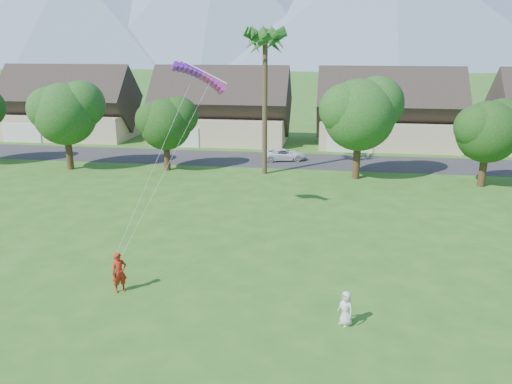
% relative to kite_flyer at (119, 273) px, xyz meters
% --- Properties ---
extents(ground, '(500.00, 500.00, 0.00)m').
position_rel_kite_flyer_xyz_m(ground, '(5.74, -5.51, -0.97)').
color(ground, '#2D6019').
rests_on(ground, ground).
extents(street, '(90.00, 7.00, 0.01)m').
position_rel_kite_flyer_xyz_m(street, '(5.74, 28.49, -0.96)').
color(street, '#2D2D30').
rests_on(street, ground).
extents(kite_flyer, '(0.84, 0.81, 1.93)m').
position_rel_kite_flyer_xyz_m(kite_flyer, '(0.00, 0.00, 0.00)').
color(kite_flyer, '#A82213').
rests_on(kite_flyer, ground).
extents(watcher, '(0.86, 0.86, 1.50)m').
position_rel_kite_flyer_xyz_m(watcher, '(10.34, -1.36, -0.21)').
color(watcher, silver).
rests_on(watcher, ground).
extents(parked_car, '(4.54, 2.90, 1.17)m').
position_rel_kite_flyer_xyz_m(parked_car, '(4.95, 28.49, -0.38)').
color(parked_car, white).
rests_on(parked_car, ground).
extents(mountain_ridge, '(540.00, 240.00, 70.00)m').
position_rel_kite_flyer_xyz_m(mountain_ridge, '(16.14, 254.49, 28.10)').
color(mountain_ridge, slate).
rests_on(mountain_ridge, ground).
extents(houses_row, '(72.75, 8.19, 8.86)m').
position_rel_kite_flyer_xyz_m(houses_row, '(6.24, 37.48, 2.48)').
color(houses_row, beige).
rests_on(houses_row, ground).
extents(tree_row, '(62.27, 6.67, 8.45)m').
position_rel_kite_flyer_xyz_m(tree_row, '(4.60, 22.41, 3.92)').
color(tree_row, '#47301C').
rests_on(tree_row, ground).
extents(fan_palm, '(3.00, 3.00, 13.80)m').
position_rel_kite_flyer_xyz_m(fan_palm, '(3.74, 22.99, 10.83)').
color(fan_palm, '#4C3D26').
rests_on(fan_palm, ground).
extents(parafoil_kite, '(3.55, 1.42, 0.50)m').
position_rel_kite_flyer_xyz_m(parafoil_kite, '(1.56, 9.93, 8.43)').
color(parafoil_kite, purple).
rests_on(parafoil_kite, ground).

